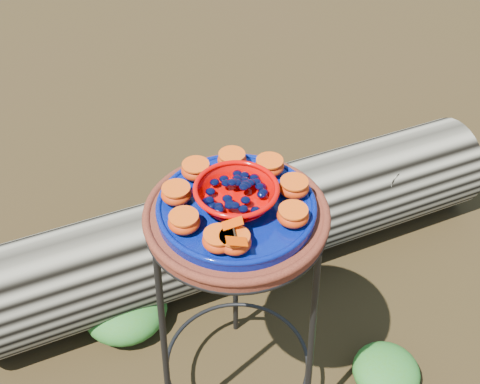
{
  "coord_description": "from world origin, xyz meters",
  "views": [
    {
      "loc": [
        -0.02,
        -0.94,
        1.63
      ],
      "look_at": [
        0.01,
        0.0,
        0.79
      ],
      "focal_mm": 45.0,
      "sensor_mm": 36.0,
      "label": 1
    }
  ],
  "objects_px": {
    "cobalt_plate": "(236,208)",
    "driftwood_log": "(244,225)",
    "plant_stand": "(237,318)",
    "terracotta_saucer": "(236,217)",
    "red_bowl": "(236,196)"
  },
  "relations": [
    {
      "from": "plant_stand",
      "to": "driftwood_log",
      "type": "height_order",
      "value": "plant_stand"
    },
    {
      "from": "cobalt_plate",
      "to": "driftwood_log",
      "type": "relative_size",
      "value": 0.19
    },
    {
      "from": "cobalt_plate",
      "to": "red_bowl",
      "type": "xyz_separation_m",
      "value": [
        0.0,
        0.0,
        0.04
      ]
    },
    {
      "from": "cobalt_plate",
      "to": "driftwood_log",
      "type": "height_order",
      "value": "cobalt_plate"
    },
    {
      "from": "cobalt_plate",
      "to": "red_bowl",
      "type": "relative_size",
      "value": 2.0
    },
    {
      "from": "plant_stand",
      "to": "driftwood_log",
      "type": "bearing_deg",
      "value": 86.11
    },
    {
      "from": "plant_stand",
      "to": "terracotta_saucer",
      "type": "distance_m",
      "value": 0.37
    },
    {
      "from": "plant_stand",
      "to": "driftwood_log",
      "type": "distance_m",
      "value": 0.55
    },
    {
      "from": "terracotta_saucer",
      "to": "red_bowl",
      "type": "height_order",
      "value": "red_bowl"
    },
    {
      "from": "terracotta_saucer",
      "to": "driftwood_log",
      "type": "xyz_separation_m",
      "value": [
        0.04,
        0.52,
        -0.55
      ]
    },
    {
      "from": "plant_stand",
      "to": "terracotta_saucer",
      "type": "xyz_separation_m",
      "value": [
        0.0,
        0.0,
        0.37
      ]
    },
    {
      "from": "terracotta_saucer",
      "to": "red_bowl",
      "type": "distance_m",
      "value": 0.06
    },
    {
      "from": "terracotta_saucer",
      "to": "plant_stand",
      "type": "bearing_deg",
      "value": 0.0
    },
    {
      "from": "terracotta_saucer",
      "to": "red_bowl",
      "type": "xyz_separation_m",
      "value": [
        0.0,
        0.0,
        0.06
      ]
    },
    {
      "from": "driftwood_log",
      "to": "cobalt_plate",
      "type": "bearing_deg",
      "value": -93.89
    }
  ]
}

